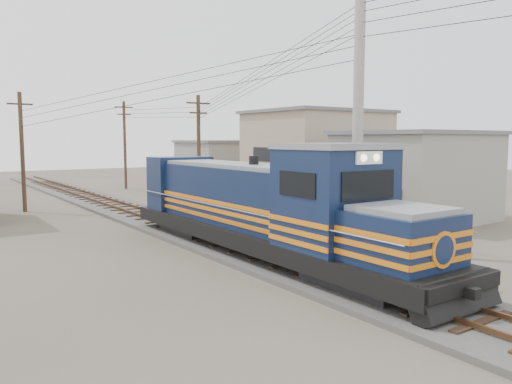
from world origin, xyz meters
TOP-DOWN VIEW (x-y plane):
  - ground at (0.00, 0.00)m, footprint 120.00×120.00m
  - ballast at (0.00, 10.00)m, footprint 3.60×70.00m
  - track at (0.00, 10.00)m, footprint 1.15×70.00m
  - locomotive at (0.00, 0.69)m, footprint 2.97×16.15m
  - utility_pole_main at (3.50, -0.50)m, footprint 0.40×0.40m
  - wooden_pole_mid at (4.50, 14.00)m, footprint 1.60×0.24m
  - wooden_pole_far at (4.80, 28.00)m, footprint 1.60×0.24m
  - wooden_pole_left at (-5.00, 18.00)m, footprint 1.60×0.24m
  - power_lines at (-0.14, 8.49)m, footprint 9.65×19.00m
  - shophouse_front at (11.50, 3.00)m, footprint 7.35×6.30m
  - shophouse_mid at (12.50, 12.00)m, footprint 8.40×7.35m
  - shophouse_back at (11.00, 22.00)m, footprint 6.30×6.30m
  - billboard at (6.20, 2.43)m, footprint 2.23×0.29m
  - market_umbrella at (6.93, 5.58)m, footprint 3.18×3.18m
  - vendor at (5.67, 7.41)m, footprint 0.67×0.56m
  - plant_nursery at (4.86, 3.75)m, footprint 3.41×3.46m

SIDE VIEW (x-z plane):
  - ground at x=0.00m, z-range 0.00..0.00m
  - ballast at x=0.00m, z-range 0.00..0.16m
  - track at x=0.00m, z-range 0.20..0.32m
  - plant_nursery at x=4.86m, z-range -0.05..1.09m
  - vendor at x=5.67m, z-range 0.00..1.56m
  - locomotive at x=0.00m, z-range -0.26..3.75m
  - shophouse_back at x=11.00m, z-range 0.01..4.21m
  - market_umbrella at x=6.93m, z-range 1.01..3.67m
  - shophouse_front at x=11.50m, z-range 0.01..4.71m
  - billboard at x=6.20m, z-range 0.82..4.27m
  - shophouse_mid at x=12.50m, z-range 0.01..6.21m
  - wooden_pole_mid at x=4.50m, z-range 0.18..7.18m
  - wooden_pole_left at x=-5.00m, z-range 0.18..7.18m
  - wooden_pole_far at x=4.80m, z-range 0.18..7.68m
  - utility_pole_main at x=3.50m, z-range 0.00..10.00m
  - power_lines at x=-0.14m, z-range 5.91..9.21m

